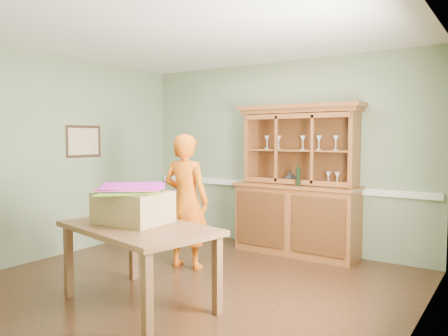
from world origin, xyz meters
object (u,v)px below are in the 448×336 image
Objects in this scene: china_hutch at (297,202)px; cardboard_box at (133,207)px; person at (186,201)px; dining_table at (139,235)px.

cardboard_box is at bearing -103.67° from china_hutch.
china_hutch is 1.24× the size of person.
china_hutch is at bearing 91.02° from dining_table.
person is at bearing -122.30° from china_hutch.
dining_table is 2.59× the size of cardboard_box.
dining_table is at bearing -27.19° from cardboard_box.
person is (-0.25, 1.13, -0.10)m from cardboard_box.
dining_table is 0.29m from cardboard_box.
person is (-0.40, 1.20, 0.15)m from dining_table.
cardboard_box is 1.16m from person.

